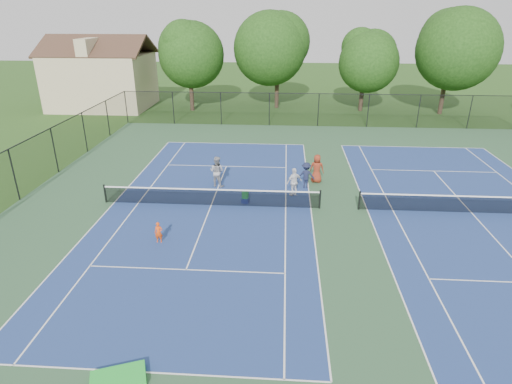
# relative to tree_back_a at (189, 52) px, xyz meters

# --- Properties ---
(ground) EXTENTS (140.00, 140.00, 0.00)m
(ground) POSITION_rel_tree_back_a_xyz_m (13.00, -24.00, -6.04)
(ground) COLOR #234716
(ground) RESTS_ON ground
(court_pad) EXTENTS (36.00, 36.00, 0.01)m
(court_pad) POSITION_rel_tree_back_a_xyz_m (13.00, -24.00, -6.03)
(court_pad) COLOR #305639
(court_pad) RESTS_ON ground
(tennis_court_left) EXTENTS (12.00, 23.83, 1.07)m
(tennis_court_left) POSITION_rel_tree_back_a_xyz_m (6.00, -24.00, -5.94)
(tennis_court_left) COLOR navy
(tennis_court_left) RESTS_ON ground
(tennis_court_right) EXTENTS (12.00, 23.83, 1.07)m
(tennis_court_right) POSITION_rel_tree_back_a_xyz_m (20.00, -24.00, -5.94)
(tennis_court_right) COLOR navy
(tennis_court_right) RESTS_ON ground
(perimeter_fence) EXTENTS (36.08, 36.08, 3.02)m
(perimeter_fence) POSITION_rel_tree_back_a_xyz_m (13.00, -24.00, -4.44)
(perimeter_fence) COLOR black
(perimeter_fence) RESTS_ON ground
(tree_back_a) EXTENTS (6.80, 6.80, 9.15)m
(tree_back_a) POSITION_rel_tree_back_a_xyz_m (0.00, 0.00, 0.00)
(tree_back_a) COLOR #2D2116
(tree_back_a) RESTS_ON ground
(tree_back_b) EXTENTS (7.60, 7.60, 10.03)m
(tree_back_b) POSITION_rel_tree_back_a_xyz_m (9.00, 2.00, 0.56)
(tree_back_b) COLOR #2D2116
(tree_back_b) RESTS_ON ground
(tree_back_c) EXTENTS (6.00, 6.00, 8.40)m
(tree_back_c) POSITION_rel_tree_back_a_xyz_m (18.00, 1.00, -0.56)
(tree_back_c) COLOR #2D2116
(tree_back_c) RESTS_ON ground
(tree_back_d) EXTENTS (7.80, 7.80, 10.37)m
(tree_back_d) POSITION_rel_tree_back_a_xyz_m (26.00, 0.00, 0.79)
(tree_back_d) COLOR #2D2116
(tree_back_d) RESTS_ON ground
(clapboard_house) EXTENTS (10.80, 8.10, 7.65)m
(clapboard_house) POSITION_rel_tree_back_a_xyz_m (-10.00, 1.00, -2.95)
(clapboard_house) COLOR tan
(clapboard_house) RESTS_ON ground
(child_player) EXTENTS (0.38, 0.26, 1.01)m
(child_player) POSITION_rel_tree_back_a_xyz_m (4.27, -28.20, -5.53)
(child_player) COLOR #ED470F
(child_player) RESTS_ON ground
(instructor) EXTENTS (1.10, 0.98, 1.89)m
(instructor) POSITION_rel_tree_back_a_xyz_m (5.92, -21.16, -5.09)
(instructor) COLOR #979799
(instructor) RESTS_ON ground
(bystander_a) EXTENTS (1.05, 0.88, 1.69)m
(bystander_a) POSITION_rel_tree_back_a_xyz_m (10.57, -22.32, -5.19)
(bystander_a) COLOR silver
(bystander_a) RESTS_ON ground
(bystander_b) EXTENTS (1.08, 0.68, 1.61)m
(bystander_b) POSITION_rel_tree_back_a_xyz_m (11.31, -21.06, -5.24)
(bystander_b) COLOR #191E38
(bystander_b) RESTS_ON ground
(bystander_c) EXTENTS (0.94, 0.66, 1.79)m
(bystander_c) POSITION_rel_tree_back_a_xyz_m (12.01, -20.12, -5.14)
(bystander_c) COLOR maroon
(bystander_c) RESTS_ON ground
(ball_crate) EXTENTS (0.45, 0.41, 0.30)m
(ball_crate) POSITION_rel_tree_back_a_xyz_m (7.85, -23.55, -5.89)
(ball_crate) COLOR navy
(ball_crate) RESTS_ON ground
(ball_hopper) EXTENTS (0.37, 0.32, 0.42)m
(ball_hopper) POSITION_rel_tree_back_a_xyz_m (7.85, -23.55, -5.53)
(ball_hopper) COLOR green
(ball_hopper) RESTS_ON ball_crate
(green_tarp) EXTENTS (1.77, 1.37, 0.20)m
(green_tarp) POSITION_rel_tree_back_a_xyz_m (5.31, -36.27, -5.93)
(green_tarp) COLOR green
(green_tarp) RESTS_ON ground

